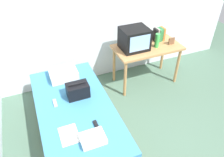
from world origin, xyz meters
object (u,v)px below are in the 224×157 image
Objects in this scene: water_bottle at (157,41)px; book_row at (159,34)px; folded_towel at (93,138)px; handbag at (78,90)px; remote_silver at (55,103)px; picture_frame at (171,41)px; bed at (77,120)px; magazine at (69,135)px; desk at (147,51)px; remote_dark at (96,125)px; pillow at (63,74)px; tv at (134,39)px.

book_row is at bearing 50.77° from water_bottle.
water_bottle is 0.86× the size of folded_towel.
folded_towel is at bearing -93.54° from handbag.
picture_frame is at bearing 12.85° from remote_silver.
magazine is (-0.18, -0.43, 0.27)m from bed.
book_row is at bearing 23.72° from desk.
water_bottle reaches higher than bed.
book_row is at bearing 19.19° from remote_silver.
remote_dark is 0.56× the size of folded_towel.
handbag is at bearing -165.91° from picture_frame.
pillow is at bearing 80.57° from magazine.
remote_dark is at bearing -56.23° from remote_silver.
desk reaches higher than bed.
remote_dark is at bearing -141.74° from book_row.
handbag reaches higher than pillow.
water_bottle is (0.13, -0.07, 0.22)m from desk.
handbag is 2.08× the size of remote_silver.
picture_frame reaches higher than desk.
tv is 0.68m from picture_frame.
tv is 1.84m from folded_towel.
desk is at bearing -5.66° from tv.
desk reaches higher than folded_towel.
water_bottle is 2.03m from folded_towel.
folded_towel reaches higher than bed.
pillow is at bearing 100.48° from handbag.
water_bottle is at bearing 38.94° from folded_towel.
tv is 1.27m from pillow.
pillow is at bearing 89.30° from bed.
pillow is at bearing 97.57° from remote_dark.
magazine is at bearing -146.69° from book_row.
water_bottle is 1.55× the size of remote_dark.
book_row is 1.63× the size of remote_silver.
pillow is (-1.61, 0.04, -0.28)m from water_bottle.
magazine is at bearing -85.00° from remote_silver.
water_bottle is (0.38, -0.10, -0.06)m from tv.
remote_silver is at bearing -161.60° from desk.
folded_towel is at bearing -119.63° from remote_dark.
water_bottle reaches higher than folded_towel.
bed is 7.14× the size of folded_towel.
remote_dark is at bearing 60.37° from folded_towel.
bed is 6.67× the size of handbag.
bed is at bearing -154.07° from desk.
magazine is (-0.19, -1.13, -0.06)m from pillow.
pillow is at bearing 66.15° from remote_silver.
magazine is at bearing -178.67° from remote_dark.
desk is at bearing 42.90° from folded_towel.
water_bottle is at bearing -129.23° from book_row.
pillow is (-1.23, -0.06, -0.33)m from tv.
pillow is 1.30m from folded_towel.
folded_towel is at bearing -141.06° from water_bottle.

